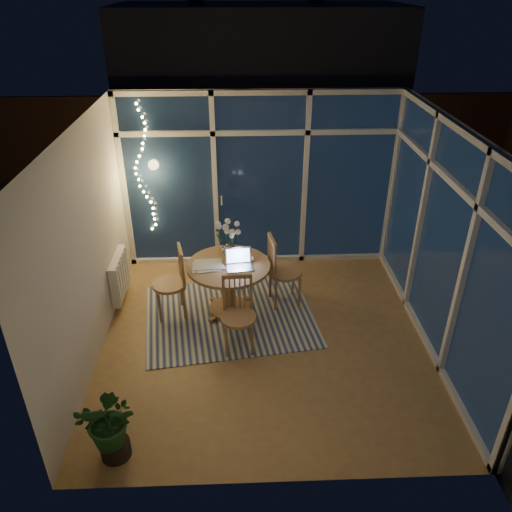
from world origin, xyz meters
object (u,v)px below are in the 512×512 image
Objects in this scene: chair_left at (169,283)px; flower_vase at (229,248)px; laptop at (239,260)px; potted_plant at (111,426)px; chair_front at (238,316)px; dining_table at (229,289)px; chair_right at (285,270)px.

flower_vase is (0.77, 0.27, 0.34)m from chair_left.
potted_plant is (-1.19, -2.15, -0.47)m from laptop.
laptop is at bearing 85.92° from chair_front.
chair_front reaches higher than potted_plant.
chair_front is 1.89m from potted_plant.
flower_vase is at bearing 105.19° from laptop.
chair_left reaches higher than potted_plant.
potted_plant is at bearing -130.03° from chair_front.
chair_right is at bearing 13.66° from dining_table.
chair_left reaches higher than chair_front.
chair_left is 1.29× the size of potted_plant.
potted_plant is (-0.28, -2.21, -0.11)m from chair_left.
dining_table is 2.47m from potted_plant.
chair_front is 1.25× the size of potted_plant.
chair_left is at bearing 82.70° from potted_plant.
laptop reaches higher than dining_table.
laptop is at bearing 104.75° from chair_right.
chair_front is at bearing 136.93° from chair_right.
chair_right is 1.13m from chair_front.
dining_table is 0.78m from chair_right.
chair_right is at bearing -4.95° from flower_vase.
laptop is at bearing -67.82° from flower_vase.
laptop is 0.44× the size of potted_plant.
chair_front is at bearing -81.28° from dining_table.
laptop reaches higher than flower_vase.
dining_table is at bearing 64.92° from potted_plant.
flower_vase is at bearing 96.96° from chair_left.
chair_right is (0.74, 0.18, 0.15)m from dining_table.
potted_plant is (-1.05, -2.24, 0.02)m from dining_table.
flower_vase is 2.74m from potted_plant.
laptop is (-0.60, -0.27, 0.33)m from chair_right.
flower_vase reaches higher than potted_plant.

